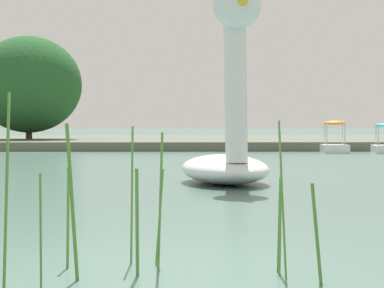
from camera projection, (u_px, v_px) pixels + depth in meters
The scene contains 6 objects.
ground_plane at pixel (157, 277), 6.06m from camera, with size 401.38×401.38×0.00m, color #47665B.
shore_bank_far at pixel (179, 141), 43.62m from camera, with size 134.70×20.53×0.44m, color #5B6051.
swan_boat at pixel (228, 126), 15.13m from camera, with size 2.33×3.71×4.23m.
pedal_boat_orange at pixel (335, 144), 31.86m from camera, with size 1.25×1.94×1.46m.
tree_willow_overhanging at pixel (29, 84), 39.76m from camera, with size 7.59×7.40×5.81m.
reed_clump_foreground at pixel (147, 211), 6.06m from camera, with size 2.57×1.16×1.57m.
Camera 1 is at (0.23, -6.03, 1.32)m, focal length 66.18 mm.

